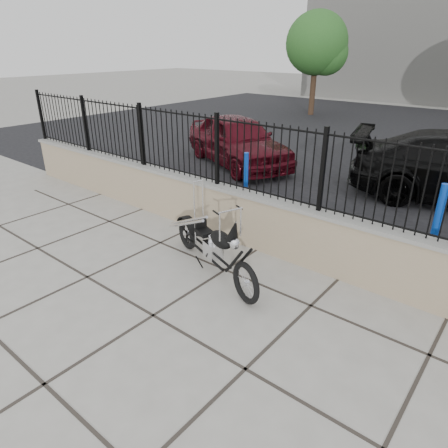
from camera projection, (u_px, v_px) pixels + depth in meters
ground_plane at (153, 316)px, 5.22m from camera, size 90.00×90.00×0.00m
parking_lot at (422, 146)px, 14.06m from camera, size 30.00×30.00×0.00m
retaining_wall at (262, 222)px, 6.79m from camera, size 14.00×0.36×0.96m
iron_fence at (265, 160)px, 6.35m from camera, size 14.00×0.08×1.20m
chopper_motorcycle at (211, 230)px, 5.99m from camera, size 2.31×1.21×1.39m
car_red at (238, 140)px, 11.59m from camera, size 4.53×3.29×1.43m
bollard_a at (246, 175)px, 9.17m from camera, size 0.14×0.14×1.03m
bollard_b at (439, 215)px, 6.91m from camera, size 0.16×0.16×1.11m
tree_left at (317, 40)px, 19.02m from camera, size 2.94×2.94×4.96m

